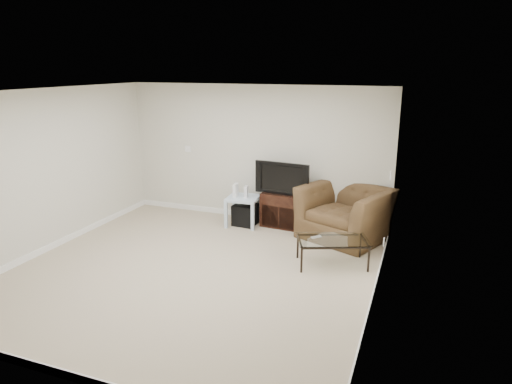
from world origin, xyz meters
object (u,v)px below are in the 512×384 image
at_px(tv_stand, 284,209).
at_px(subwoofer, 245,215).
at_px(side_table, 243,211).
at_px(coffee_table, 332,252).
at_px(recliner, 346,204).
at_px(television, 284,177).

bearing_deg(tv_stand, subwoofer, -158.37).
bearing_deg(tv_stand, side_table, -157.21).
distance_m(tv_stand, subwoofer, 0.72).
distance_m(tv_stand, coffee_table, 1.81).
xyz_separation_m(recliner, coffee_table, (0.02, -1.16, -0.39)).
distance_m(side_table, recliner, 1.88).
relative_size(recliner, coffee_table, 1.32).
bearing_deg(television, subwoofer, -159.78).
height_order(television, subwoofer, television).
bearing_deg(recliner, subwoofer, -158.06).
distance_m(tv_stand, recliner, 1.20).
relative_size(television, side_table, 1.69).
distance_m(television, side_table, 0.97).
xyz_separation_m(television, side_table, (-0.70, -0.20, -0.64)).
relative_size(tv_stand, side_table, 1.35).
relative_size(television, subwoofer, 2.41).
bearing_deg(tv_stand, coffee_table, -45.30).
bearing_deg(coffee_table, side_table, 148.21).
xyz_separation_m(tv_stand, recliner, (1.14, -0.23, 0.28)).
bearing_deg(television, coffee_table, -43.64).
distance_m(subwoofer, recliner, 1.86).
height_order(subwoofer, coffee_table, coffee_table).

